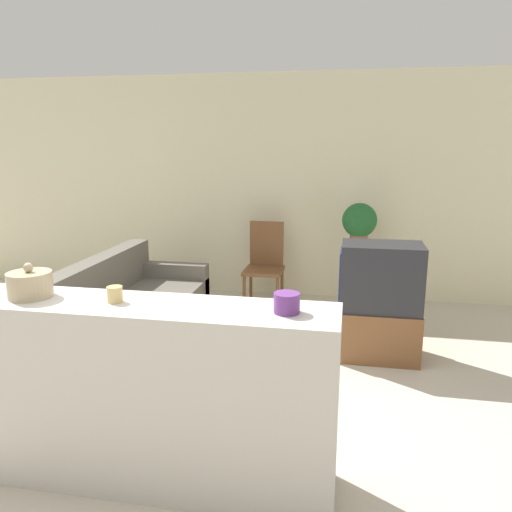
% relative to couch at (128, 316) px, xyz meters
% --- Properties ---
extents(ground_plane, '(14.00, 14.00, 0.00)m').
position_rel_couch_xyz_m(ground_plane, '(0.86, -1.52, -0.28)').
color(ground_plane, beige).
extents(wall_back, '(9.00, 0.06, 2.70)m').
position_rel_couch_xyz_m(wall_back, '(0.86, 1.91, 1.07)').
color(wall_back, beige).
rests_on(wall_back, ground_plane).
extents(couch, '(0.91, 2.07, 0.81)m').
position_rel_couch_xyz_m(couch, '(0.00, 0.00, 0.00)').
color(couch, '#605B51').
rests_on(couch, ground_plane).
extents(tv_stand, '(0.71, 0.48, 0.45)m').
position_rel_couch_xyz_m(tv_stand, '(2.33, 0.13, -0.05)').
color(tv_stand, brown).
rests_on(tv_stand, ground_plane).
extents(television, '(0.71, 0.44, 0.59)m').
position_rel_couch_xyz_m(television, '(2.32, 0.13, 0.46)').
color(television, '#232328').
rests_on(television, tv_stand).
extents(wooden_chair, '(0.44, 0.44, 0.99)m').
position_rel_couch_xyz_m(wooden_chair, '(1.09, 1.38, 0.26)').
color(wooden_chair, brown).
rests_on(wooden_chair, ground_plane).
extents(plant_stand, '(0.13, 0.13, 0.74)m').
position_rel_couch_xyz_m(plant_stand, '(2.15, 1.46, 0.09)').
color(plant_stand, brown).
rests_on(plant_stand, ground_plane).
extents(potted_plant, '(0.39, 0.39, 0.49)m').
position_rel_couch_xyz_m(potted_plant, '(2.15, 1.46, 0.74)').
color(potted_plant, '#8E5B3D').
rests_on(potted_plant, plant_stand).
extents(foreground_counter, '(2.33, 0.44, 1.05)m').
position_rel_couch_xyz_m(foreground_counter, '(0.86, -1.84, 0.25)').
color(foreground_counter, beige).
rests_on(foreground_counter, ground_plane).
extents(decorative_bowl, '(0.24, 0.24, 0.19)m').
position_rel_couch_xyz_m(decorative_bowl, '(0.33, -1.84, 0.84)').
color(decorative_bowl, tan).
rests_on(decorative_bowl, foreground_counter).
extents(candle_jar, '(0.08, 0.08, 0.09)m').
position_rel_couch_xyz_m(candle_jar, '(0.82, -1.84, 0.82)').
color(candle_jar, tan).
rests_on(candle_jar, foreground_counter).
extents(coffee_tin, '(0.13, 0.13, 0.10)m').
position_rel_couch_xyz_m(coffee_tin, '(1.75, -1.84, 0.82)').
color(coffee_tin, '#66337F').
rests_on(coffee_tin, foreground_counter).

